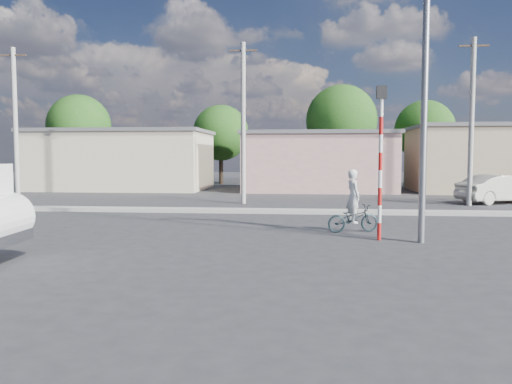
# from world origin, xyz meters

# --- Properties ---
(ground_plane) EXTENTS (120.00, 120.00, 0.00)m
(ground_plane) POSITION_xyz_m (0.00, 0.00, 0.00)
(ground_plane) COLOR #2A2A2D
(ground_plane) RESTS_ON ground
(median) EXTENTS (40.00, 0.80, 0.16)m
(median) POSITION_xyz_m (0.00, 8.00, 0.08)
(median) COLOR #99968E
(median) RESTS_ON ground
(bicycle) EXTENTS (1.77, 1.09, 0.88)m
(bicycle) POSITION_xyz_m (2.60, 2.94, 0.44)
(bicycle) COLOR black
(bicycle) RESTS_ON ground
(cyclist) EXTENTS (0.58, 0.71, 1.68)m
(cyclist) POSITION_xyz_m (2.60, 2.94, 0.84)
(cyclist) COLOR silver
(cyclist) RESTS_ON ground
(car_cream) EXTENTS (4.62, 3.21, 1.44)m
(car_cream) POSITION_xyz_m (10.90, 13.39, 0.72)
(car_cream) COLOR beige
(car_cream) RESTS_ON ground
(traffic_pole) EXTENTS (0.28, 0.18, 4.36)m
(traffic_pole) POSITION_xyz_m (3.20, 1.50, 2.59)
(traffic_pole) COLOR red
(traffic_pole) RESTS_ON ground
(streetlight) EXTENTS (2.34, 0.22, 9.00)m
(streetlight) POSITION_xyz_m (4.14, 1.20, 4.96)
(streetlight) COLOR slate
(streetlight) RESTS_ON ground
(building_row) EXTENTS (37.80, 7.30, 4.44)m
(building_row) POSITION_xyz_m (1.10, 22.00, 2.13)
(building_row) COLOR beige
(building_row) RESTS_ON ground
(tree_row) EXTENTS (34.13, 7.32, 8.10)m
(tree_row) POSITION_xyz_m (-2.27, 28.62, 4.83)
(tree_row) COLOR #38281E
(tree_row) RESTS_ON ground
(utility_poles) EXTENTS (35.40, 0.24, 8.00)m
(utility_poles) POSITION_xyz_m (3.25, 12.00, 4.07)
(utility_poles) COLOR #99968E
(utility_poles) RESTS_ON ground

